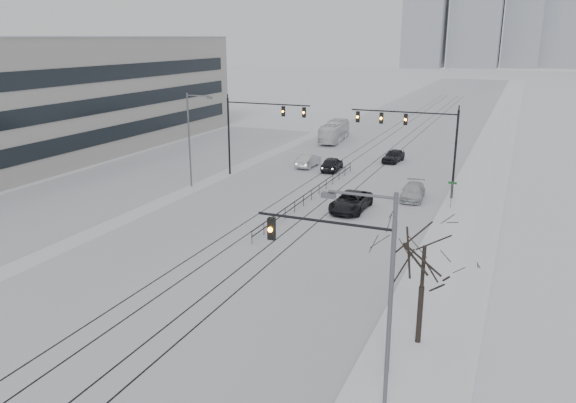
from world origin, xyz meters
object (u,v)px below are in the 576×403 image
Objects in this scene: bare_tree at (424,257)px; sedan_nb_front at (351,202)px; traffic_mast_near at (354,271)px; sedan_sb_inner at (332,164)px; sedan_nb_right at (413,192)px; sedan_sb_outer at (308,161)px; box_truck at (334,132)px; sedan_nb_far at (393,156)px.

sedan_nb_front is (-9.10, 19.40, -3.72)m from bare_tree.
traffic_mast_near is 1.58× the size of sedan_sb_inner.
sedan_sb_inner is 0.80× the size of sedan_nb_front.
sedan_nb_right is at bearing 137.91° from sedan_sb_inner.
sedan_sb_outer is at bearing -17.10° from sedan_sb_inner.
box_truck is at bearing -79.87° from sedan_sb_outer.
box_truck reaches higher than sedan_sb_outer.
sedan_nb_front is at bearing 105.49° from box_truck.
sedan_sb_inner reaches higher than sedan_nb_right.
box_truck is (-20.58, 49.80, -3.14)m from bare_tree.
sedan_sb_inner is 3.06m from sedan_sb_outer.
sedan_nb_far is (-5.02, 14.69, 0.04)m from sedan_nb_right.
traffic_mast_near is 1.60× the size of sedan_sb_outer.
bare_tree is 25.67m from sedan_nb_right.
traffic_mast_near reaches higher than sedan_sb_inner.
sedan_nb_front is 32.50m from box_truck.
sedan_nb_front reaches higher than sedan_nb_right.
sedan_sb_outer is 15.71m from sedan_nb_right.
sedan_nb_far is 0.44× the size of box_truck.
traffic_mast_near is 38.12m from sedan_sb_inner.
sedan_sb_inner is 0.94× the size of sedan_nb_right.
traffic_mast_near is 1.64× the size of sedan_nb_far.
sedan_nb_right is 29.40m from box_truck.
bare_tree is at bearing 107.25° from box_truck.
sedan_sb_inner is (-12.79, 35.71, -3.81)m from traffic_mast_near.
box_truck reaches higher than sedan_nb_far.
sedan_nb_front reaches higher than sedan_sb_inner.
box_truck is (-5.38, 17.09, 0.60)m from sedan_sb_inner.
bare_tree is 0.63× the size of box_truck.
sedan_sb_inner is 1.04× the size of sedan_nb_far.
sedan_sb_inner is at bearing -120.46° from sedan_nb_far.
box_truck is at bearing 112.06° from sedan_nb_front.
sedan_nb_right is at bearing 54.42° from sedan_nb_front.
bare_tree is at bearing 51.24° from traffic_mast_near.
sedan_sb_inner is 1.01× the size of sedan_sb_outer.
sedan_nb_far is at bearing 104.73° from sedan_nb_right.
sedan_nb_front is at bearing 124.95° from sedan_sb_outer.
traffic_mast_near is 43.43m from sedan_nb_far.
sedan_sb_inner is (-15.20, 32.70, -3.73)m from bare_tree.
box_truck is (-11.48, 30.40, 0.58)m from sedan_nb_front.
traffic_mast_near is 1.15× the size of bare_tree.
sedan_sb_outer is 16.62m from box_truck.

